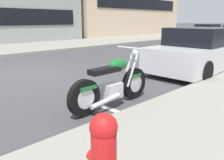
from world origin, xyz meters
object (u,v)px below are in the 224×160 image
(parked_car_far_down_curb, at_px, (201,51))
(fire_hydrant, at_px, (104,154))
(parked_motorcycle, at_px, (113,85))
(car_opposite_curb, at_px, (206,31))

(parked_car_far_down_curb, distance_m, fire_hydrant, 6.64)
(parked_motorcycle, bearing_deg, car_opposite_curb, 18.34)
(parked_motorcycle, distance_m, car_opposite_curb, 21.03)
(parked_motorcycle, bearing_deg, fire_hydrant, -137.42)
(car_opposite_curb, bearing_deg, fire_hydrant, 24.17)
(car_opposite_curb, bearing_deg, parked_motorcycle, 21.54)
(fire_hydrant, bearing_deg, parked_motorcycle, 43.89)
(parked_car_far_down_curb, distance_m, car_opposite_curb, 16.82)
(parked_motorcycle, relative_size, fire_hydrant, 2.62)
(car_opposite_curb, bearing_deg, parked_car_far_down_curb, 25.56)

